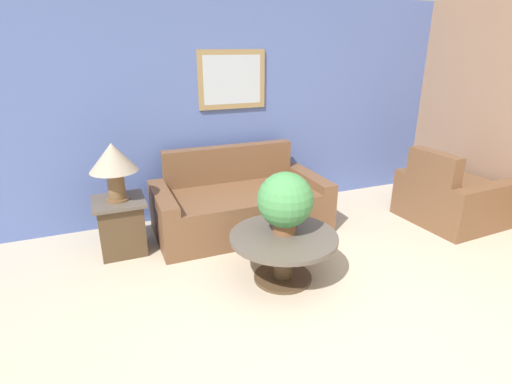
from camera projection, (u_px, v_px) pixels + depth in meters
name	position (u px, v px, depth m)	size (l,w,h in m)	color
ground_plane	(357.00, 348.00, 2.86)	(20.00, 20.00, 0.00)	#BCAD93
wall_back	(228.00, 109.00, 4.87)	(7.98, 0.09, 2.60)	#5166A8
wall_right	(510.00, 112.00, 4.69)	(0.06, 4.81, 2.60)	#937056
couch_main	(240.00, 205.00, 4.64)	(1.94, 0.99, 0.91)	brown
armchair	(451.00, 198.00, 4.84)	(1.04, 1.06, 0.91)	brown
coffee_table	(283.00, 247.00, 3.60)	(0.97, 0.97, 0.45)	#4C3823
side_table	(121.00, 225.00, 4.11)	(0.51, 0.51, 0.58)	#4C3823
table_lamp	(113.00, 161.00, 3.87)	(0.47, 0.47, 0.58)	brown
potted_plant_on_table	(285.00, 201.00, 3.51)	(0.50, 0.50, 0.56)	brown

